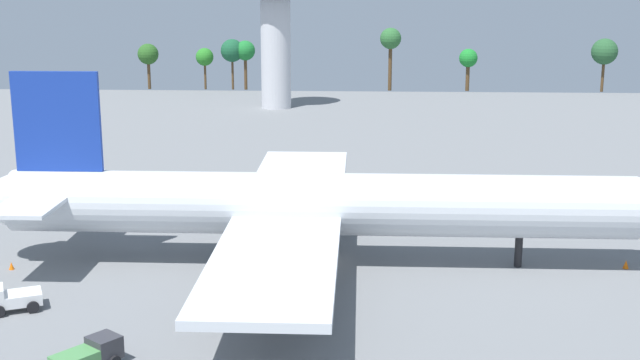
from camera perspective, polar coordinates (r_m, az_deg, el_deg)
The scene contains 10 objects.
ground_plane at distance 78.47m, azimuth 0.00°, elevation -5.64°, with size 247.30×247.30×0.00m, color slate.
cargo_airplane at distance 76.85m, azimuth -0.30°, elevation -1.69°, with size 61.83×52.53×17.60m.
catering_truck at distance 59.87m, azimuth -15.31°, elevation -11.32°, with size 4.43×4.89×1.97m.
baggage_tug at distance 105.94m, azimuth 20.26°, elevation -0.79°, with size 4.30×4.97×2.32m.
maintenance_van at distance 98.98m, azimuth 16.12°, elevation -1.51°, with size 3.67×2.33×2.19m.
cargo_loader at distance 71.70m, azimuth -20.10°, elevation -7.48°, with size 4.67×3.97×2.07m.
safety_cone_nose at distance 81.84m, azimuth 19.94°, elevation -5.37°, with size 0.55×0.55×0.78m, color orange.
safety_cone_tail at distance 81.67m, azimuth -20.10°, elevation -5.45°, with size 0.49×0.49×0.70m, color orange.
control_tower at distance 172.16m, azimuth -3.02°, elevation 10.16°, with size 11.48×11.48×25.92m.
tree_line_backdrop at distance 200.53m, azimuth 2.36°, elevation 8.65°, with size 112.40×6.02×14.64m.
Camera 1 is at (3.57, -74.10, 25.56)m, focal length 47.44 mm.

